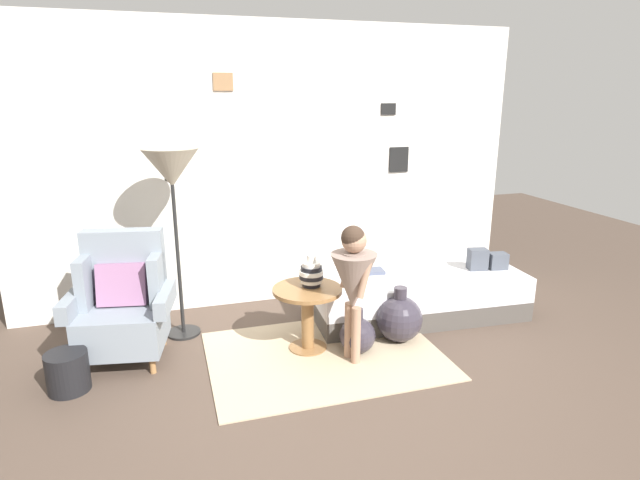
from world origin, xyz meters
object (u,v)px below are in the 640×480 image
armchair (123,303)px  demijohn_near (357,335)px  daybed (416,294)px  side_table (307,306)px  magazine_basket (68,372)px  floor_lamp (172,174)px  vase_striped (311,273)px  demijohn_far (399,318)px  book_on_daybed (371,271)px  person_child (353,277)px

armchair → demijohn_near: armchair is taller
daybed → side_table: bearing=-162.2°
magazine_basket → demijohn_near: bearing=-1.8°
armchair → demijohn_near: bearing=-15.2°
armchair → demijohn_near: size_ratio=2.63×
armchair → floor_lamp: bearing=31.9°
daybed → demijohn_near: (-0.78, -0.53, -0.05)m
daybed → vase_striped: (-1.09, -0.33, 0.42)m
side_table → vase_striped: vase_striped is taller
floor_lamp → demijohn_far: (1.69, -0.64, -1.17)m
book_on_daybed → magazine_basket: book_on_daybed is taller
book_on_daybed → daybed: bearing=-18.9°
vase_striped → demijohn_far: bearing=-8.5°
floor_lamp → demijohn_near: size_ratio=4.23×
vase_striped → book_on_daybed: bearing=33.5°
book_on_daybed → magazine_basket: (-2.47, -0.60, -0.28)m
side_table → demijohn_near: bearing=-24.6°
vase_striped → floor_lamp: bearing=151.3°
floor_lamp → demijohn_near: 1.92m
side_table → book_on_daybed: (0.75, 0.50, 0.05)m
person_child → magazine_basket: size_ratio=3.80×
book_on_daybed → armchair: bearing=-174.7°
side_table → book_on_daybed: side_table is taller
daybed → side_table: side_table is taller
floor_lamp → armchair: bearing=-148.1°
armchair → vase_striped: size_ratio=3.81×
armchair → demijohn_far: (2.13, -0.37, -0.24)m
floor_lamp → side_table: bearing=-31.5°
demijohn_near → magazine_basket: bearing=178.2°
floor_lamp → book_on_daybed: size_ratio=7.10×
daybed → floor_lamp: size_ratio=1.24×
person_child → demijohn_near: size_ratio=2.88×
daybed → demijohn_far: (-0.38, -0.44, -0.01)m
demijohn_near → floor_lamp: bearing=150.3°
demijohn_far → side_table: bearing=174.6°
armchair → daybed: 2.51m
side_table → demijohn_far: size_ratio=1.17×
vase_striped → book_on_daybed: (0.70, 0.46, -0.21)m
armchair → demijohn_far: armchair is taller
vase_striped → floor_lamp: (-0.98, 0.54, 0.74)m
person_child → vase_striped: bearing=126.2°
side_table → floor_lamp: size_ratio=0.35×
vase_striped → floor_lamp: size_ratio=0.16×
daybed → floor_lamp: floor_lamp is taller
demijohn_near → magazine_basket: 2.09m
vase_striped → demijohn_near: bearing=-32.6°
daybed → person_child: bearing=-143.3°
vase_striped → demijohn_near: size_ratio=0.69×
magazine_basket → book_on_daybed: bearing=13.6°
vase_striped → magazine_basket: bearing=-175.6°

